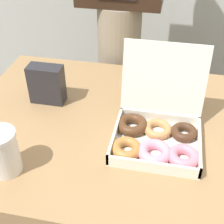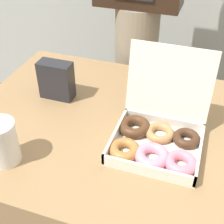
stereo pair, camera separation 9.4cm
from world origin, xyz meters
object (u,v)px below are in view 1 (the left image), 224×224
object	(u,v)px
donut_box	(156,132)
person_customer	(120,1)
napkin_holder	(47,84)
coffee_cup	(2,152)

from	to	relation	value
donut_box	person_customer	size ratio (longest dim) A/B	0.17
donut_box	napkin_holder	size ratio (longest dim) A/B	2.09
napkin_holder	coffee_cup	bearing A→B (deg)	-89.17
donut_box	person_customer	world-z (taller)	person_customer
coffee_cup	person_customer	distance (m)	0.88
napkin_holder	person_customer	world-z (taller)	person_customer
coffee_cup	person_customer	xyz separation A→B (m)	(0.18, 0.84, 0.17)
donut_box	coffee_cup	size ratio (longest dim) A/B	2.21
donut_box	napkin_holder	bearing A→B (deg)	160.51
coffee_cup	napkin_holder	xyz separation A→B (m)	(-0.01, 0.36, 0.00)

